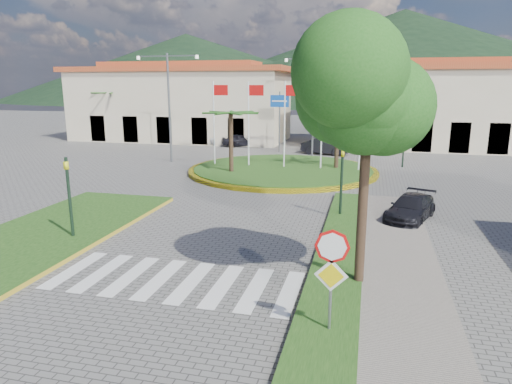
% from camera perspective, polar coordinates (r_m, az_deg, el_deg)
% --- Properties ---
extents(ground, '(160.00, 160.00, 0.00)m').
position_cam_1_polar(ground, '(11.26, -19.18, -18.54)').
color(ground, slate).
rests_on(ground, ground).
extents(sidewalk_right, '(4.00, 28.00, 0.15)m').
position_cam_1_polar(sidewalk_right, '(11.43, 14.86, -17.28)').
color(sidewalk_right, gray).
rests_on(sidewalk_right, ground).
extents(verge_right, '(1.60, 28.00, 0.18)m').
position_cam_1_polar(verge_right, '(11.44, 8.58, -16.83)').
color(verge_right, '#194313').
rests_on(verge_right, ground).
extents(median_left, '(5.00, 14.00, 0.18)m').
position_cam_1_polar(median_left, '(19.26, -25.88, -5.33)').
color(median_left, '#194313').
rests_on(median_left, ground).
extents(crosswalk, '(8.00, 3.00, 0.01)m').
position_cam_1_polar(crosswalk, '(14.34, -10.40, -10.77)').
color(crosswalk, silver).
rests_on(crosswalk, ground).
extents(roundabout_island, '(12.70, 12.70, 6.00)m').
position_cam_1_polar(roundabout_island, '(30.91, 3.34, 2.80)').
color(roundabout_island, yellow).
rests_on(roundabout_island, ground).
extents(stop_sign, '(0.80, 0.11, 2.65)m').
position_cam_1_polar(stop_sign, '(10.65, 9.42, -9.03)').
color(stop_sign, slate).
rests_on(stop_sign, ground).
extents(deciduous_tree, '(3.60, 3.60, 6.80)m').
position_cam_1_polar(deciduous_tree, '(12.89, 13.84, 10.14)').
color(deciduous_tree, black).
rests_on(deciduous_tree, ground).
extents(traffic_light_left, '(0.15, 0.18, 3.20)m').
position_cam_1_polar(traffic_light_left, '(18.37, -22.36, 0.17)').
color(traffic_light_left, black).
rests_on(traffic_light_left, ground).
extents(traffic_light_right, '(0.15, 0.18, 3.20)m').
position_cam_1_polar(traffic_light_right, '(20.28, 10.67, 2.11)').
color(traffic_light_right, black).
rests_on(traffic_light_right, ground).
extents(traffic_light_far, '(0.18, 0.15, 3.20)m').
position_cam_1_polar(traffic_light_far, '(34.18, 18.04, 6.19)').
color(traffic_light_far, black).
rests_on(traffic_light_far, ground).
extents(direction_sign_west, '(1.60, 0.14, 5.20)m').
position_cam_1_polar(direction_sign_west, '(39.64, 2.96, 10.03)').
color(direction_sign_west, slate).
rests_on(direction_sign_west, ground).
extents(direction_sign_east, '(1.60, 0.14, 5.20)m').
position_cam_1_polar(direction_sign_east, '(38.99, 10.29, 9.78)').
color(direction_sign_east, slate).
rests_on(direction_sign_east, ground).
extents(street_lamp_centre, '(4.80, 0.16, 8.00)m').
position_cam_1_polar(street_lamp_centre, '(38.17, 7.20, 11.27)').
color(street_lamp_centre, slate).
rests_on(street_lamp_centre, ground).
extents(street_lamp_west, '(4.80, 0.16, 8.00)m').
position_cam_1_polar(street_lamp_west, '(35.07, -10.81, 10.96)').
color(street_lamp_west, slate).
rests_on(street_lamp_west, ground).
extents(building_left, '(23.32, 9.54, 8.05)m').
position_cam_1_polar(building_left, '(49.91, -9.32, 10.98)').
color(building_left, beige).
rests_on(building_left, ground).
extents(building_right, '(19.08, 9.54, 8.05)m').
position_cam_1_polar(building_right, '(46.13, 19.77, 10.21)').
color(building_right, beige).
rests_on(building_right, ground).
extents(hill_far_west, '(140.00, 140.00, 22.00)m').
position_cam_1_polar(hill_far_west, '(159.88, -8.62, 15.06)').
color(hill_far_west, black).
rests_on(hill_far_west, ground).
extents(hill_far_mid, '(180.00, 180.00, 30.00)m').
position_cam_1_polar(hill_far_mid, '(168.39, 17.83, 15.86)').
color(hill_far_mid, black).
rests_on(hill_far_mid, ground).
extents(hill_near_back, '(110.00, 110.00, 16.00)m').
position_cam_1_polar(hill_near_back, '(138.77, 7.74, 14.13)').
color(hill_near_back, black).
rests_on(hill_near_back, ground).
extents(white_van, '(4.45, 3.27, 1.12)m').
position_cam_1_polar(white_van, '(45.14, -3.31, 6.64)').
color(white_van, silver).
rests_on(white_van, ground).
extents(car_dark_a, '(4.02, 2.64, 1.27)m').
position_cam_1_polar(car_dark_a, '(43.75, -1.79, 6.54)').
color(car_dark_a, black).
rests_on(car_dark_a, ground).
extents(car_dark_b, '(4.19, 2.30, 1.31)m').
position_cam_1_polar(car_dark_b, '(39.13, 8.63, 5.62)').
color(car_dark_b, black).
rests_on(car_dark_b, ground).
extents(car_side_right, '(2.69, 4.07, 1.10)m').
position_cam_1_polar(car_side_right, '(20.99, 18.77, -1.91)').
color(car_side_right, black).
rests_on(car_side_right, ground).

